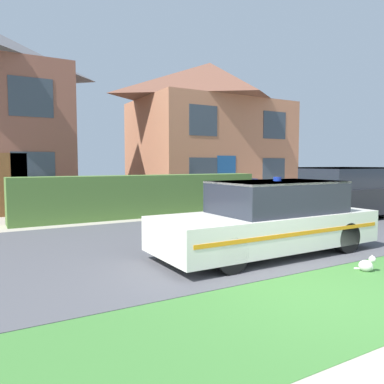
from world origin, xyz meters
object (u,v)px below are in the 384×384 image
Objects in this scene: neighbour_car_near at (344,194)px; police_car at (270,218)px; cat at (367,265)px; house_right at (210,129)px; wheelie_bin at (247,193)px.

police_car is at bearing -155.90° from neighbour_car_near.
police_car is 1.05× the size of neighbour_car_near.
house_right is (5.04, 12.62, 3.38)m from cat.
neighbour_car_near is at bearing -65.88° from wheelie_bin.
police_car is 1.90m from cat.
house_right reaches higher than police_car.
neighbour_car_near is 3.64× the size of wheelie_bin.
neighbour_car_near is (4.60, 4.05, 0.67)m from cat.
neighbour_car_near reaches higher than cat.
cat is 6.16m from neighbour_car_near.
police_car is 5.63m from neighbour_car_near.
house_right is at bearing -117.47° from police_car.
wheelie_bin is at bearing 104.67° from neighbour_car_near.
neighbour_car_near is at bearing -156.00° from police_car.
neighbour_car_near is at bearing 90.51° from cat.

